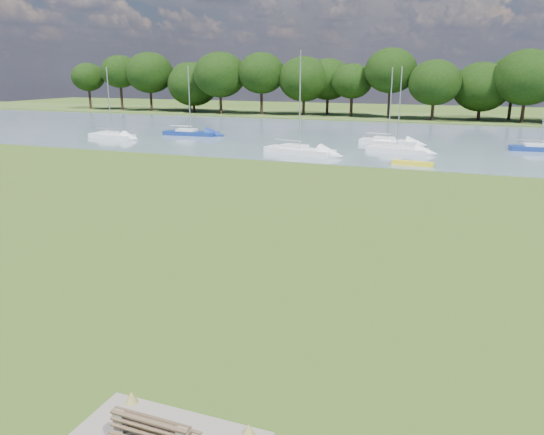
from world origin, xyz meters
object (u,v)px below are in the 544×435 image
(sailboat_1, at_px, (539,147))
(sailboat_2, at_px, (111,134))
(sailboat_3, at_px, (299,148))
(kayak, at_px, (413,163))
(sailboat_7, at_px, (396,148))
(sailboat_4, at_px, (388,140))
(sailboat_6, at_px, (190,132))

(sailboat_1, xyz_separation_m, sailboat_2, (-46.31, -6.90, 0.04))
(sailboat_2, relative_size, sailboat_3, 0.85)
(kayak, height_order, sailboat_2, sailboat_2)
(sailboat_2, height_order, sailboat_3, sailboat_3)
(sailboat_3, height_order, sailboat_7, sailboat_3)
(sailboat_2, xyz_separation_m, sailboat_7, (33.15, 0.92, -0.04))
(sailboat_4, distance_m, sailboat_6, 24.22)
(sailboat_2, bearing_deg, kayak, -1.81)
(sailboat_1, distance_m, sailboat_3, 24.17)
(kayak, bearing_deg, sailboat_6, 161.96)
(sailboat_1, height_order, sailboat_4, sailboat_4)
(sailboat_7, bearing_deg, sailboat_1, 34.89)
(sailboat_1, distance_m, sailboat_2, 46.83)
(kayak, bearing_deg, sailboat_3, 171.96)
(sailboat_2, xyz_separation_m, sailboat_3, (24.53, -3.58, 0.04))
(kayak, relative_size, sailboat_1, 0.45)
(sailboat_2, height_order, sailboat_6, sailboat_6)
(kayak, distance_m, sailboat_4, 13.26)
(kayak, distance_m, sailboat_6, 30.88)
(sailboat_2, distance_m, sailboat_3, 24.79)
(kayak, relative_size, sailboat_6, 0.41)
(sailboat_2, height_order, sailboat_4, sailboat_2)
(kayak, bearing_deg, sailboat_1, 55.77)
(sailboat_6, relative_size, sailboat_7, 1.03)
(sailboat_1, relative_size, sailboat_7, 0.93)
(sailboat_3, relative_size, sailboat_7, 1.18)
(sailboat_6, distance_m, sailboat_7, 26.44)
(kayak, height_order, sailboat_7, sailboat_7)
(sailboat_4, bearing_deg, sailboat_3, -119.32)
(kayak, relative_size, sailboat_2, 0.42)
(sailboat_3, bearing_deg, sailboat_7, 40.79)
(sailboat_4, xyz_separation_m, sailboat_6, (-24.22, -0.41, -0.01))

